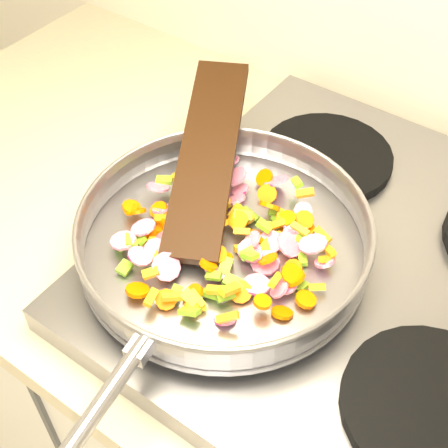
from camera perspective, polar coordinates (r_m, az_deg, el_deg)
The scene contains 7 objects.
cooktop at distance 0.81m, azimuth 12.91°, elevation -4.53°, with size 0.60×0.60×0.04m, color #939399.
grate_fl at distance 0.75m, azimuth -1.05°, elevation -5.25°, with size 0.19×0.19×0.02m, color black.
grate_fr at distance 0.70m, azimuth 18.53°, elevation -15.60°, with size 0.19×0.19×0.02m, color black.
grate_bl at distance 0.92m, azimuth 9.37°, elevation 6.07°, with size 0.19×0.19×0.02m, color black.
saute_pan at distance 0.75m, azimuth -0.08°, elevation -0.97°, with size 0.39×0.56×0.05m.
vegetable_heap at distance 0.76m, azimuth 0.19°, elevation -1.20°, with size 0.28×0.28×0.05m.
wooden_spatula at distance 0.81m, azimuth -1.50°, elevation 6.39°, with size 0.31×0.07×0.01m, color black.
Camera 1 is at (-0.56, 1.16, 1.54)m, focal length 50.00 mm.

